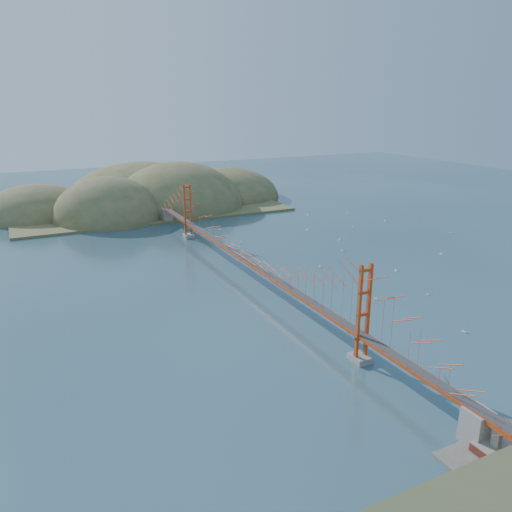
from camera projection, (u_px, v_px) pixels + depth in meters
name	position (u px, v px, depth m)	size (l,w,h in m)	color
ground	(248.00, 280.00, 82.73)	(320.00, 320.00, 0.00)	#2A4754
bridge	(247.00, 239.00, 80.80)	(2.20, 94.40, 12.00)	gray
promontory	(499.00, 459.00, 41.19)	(9.00, 6.00, 0.24)	#59544C
fort	(496.00, 447.00, 41.80)	(3.70, 2.30, 1.75)	maroon
far_headlands	(152.00, 205.00, 142.31)	(84.00, 58.00, 25.00)	olive
sailboat_15	(308.00, 214.00, 129.43)	(0.48, 0.59, 0.68)	white
sailboat_17	(353.00, 227.00, 116.34)	(0.56, 0.53, 0.63)	white
sailboat_16	(342.00, 250.00, 98.66)	(0.66, 0.66, 0.70)	white
sailboat_5	(441.00, 253.00, 96.49)	(0.55, 0.64, 0.74)	white
sailboat_6	(376.00, 298.00, 74.68)	(0.52, 0.52, 0.59)	white
sailboat_14	(396.00, 270.00, 87.13)	(0.56, 0.60, 0.68)	white
sailboat_11	(451.00, 232.00, 112.02)	(0.64, 0.64, 0.67)	white
sailboat_0	(320.00, 266.00, 89.16)	(0.50, 0.52, 0.58)	white
sailboat_4	(307.00, 230.00, 114.21)	(0.58, 0.63, 0.71)	white
sailboat_9	(385.00, 220.00, 123.16)	(0.52, 0.53, 0.60)	white
sailboat_3	(241.00, 242.00, 104.06)	(0.54, 0.54, 0.57)	white
sailboat_10	(463.00, 331.00, 64.02)	(0.66, 0.66, 0.74)	white
sailboat_12	(220.00, 229.00, 114.75)	(0.51, 0.44, 0.58)	white
sailboat_7	(340.00, 240.00, 106.09)	(0.61, 0.52, 0.70)	white
sailboat_extra_0	(347.00, 213.00, 130.91)	(0.52, 0.47, 0.58)	white
sailboat_extra_1	(427.00, 294.00, 76.38)	(0.47, 0.51, 0.57)	white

